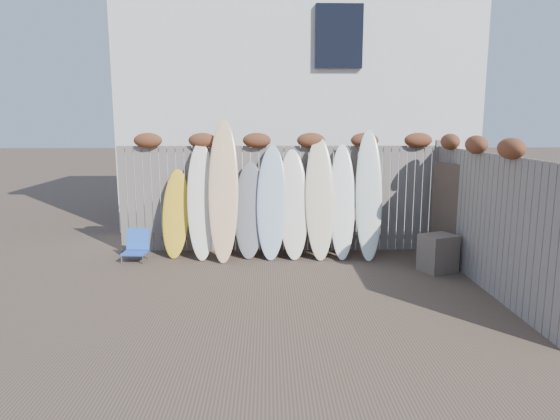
{
  "coord_description": "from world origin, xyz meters",
  "views": [
    {
      "loc": [
        -0.19,
        -6.93,
        2.45
      ],
      "look_at": [
        0.0,
        1.2,
        1.0
      ],
      "focal_mm": 32.0,
      "sensor_mm": 36.0,
      "label": 1
    }
  ],
  "objects_px": {
    "surfboard_0": "(176,213)",
    "beach_chair": "(137,246)",
    "wooden_crate": "(438,253)",
    "lattice_panel": "(454,215)"
  },
  "relations": [
    {
      "from": "beach_chair",
      "to": "wooden_crate",
      "type": "height_order",
      "value": "wooden_crate"
    },
    {
      "from": "wooden_crate",
      "to": "lattice_panel",
      "type": "distance_m",
      "value": 0.77
    },
    {
      "from": "beach_chair",
      "to": "lattice_panel",
      "type": "xyz_separation_m",
      "value": [
        5.52,
        -0.42,
        0.61
      ]
    },
    {
      "from": "wooden_crate",
      "to": "lattice_panel",
      "type": "height_order",
      "value": "lattice_panel"
    },
    {
      "from": "wooden_crate",
      "to": "surfboard_0",
      "type": "xyz_separation_m",
      "value": [
        -4.48,
        1.07,
        0.49
      ]
    },
    {
      "from": "lattice_panel",
      "to": "wooden_crate",
      "type": "bearing_deg",
      "value": -152.89
    },
    {
      "from": "wooden_crate",
      "to": "lattice_panel",
      "type": "xyz_separation_m",
      "value": [
        0.37,
        0.38,
        0.56
      ]
    },
    {
      "from": "surfboard_0",
      "to": "beach_chair",
      "type": "bearing_deg",
      "value": -153.29
    },
    {
      "from": "beach_chair",
      "to": "wooden_crate",
      "type": "bearing_deg",
      "value": -8.81
    },
    {
      "from": "surfboard_0",
      "to": "wooden_crate",
      "type": "bearing_deg",
      "value": -8.66
    }
  ]
}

